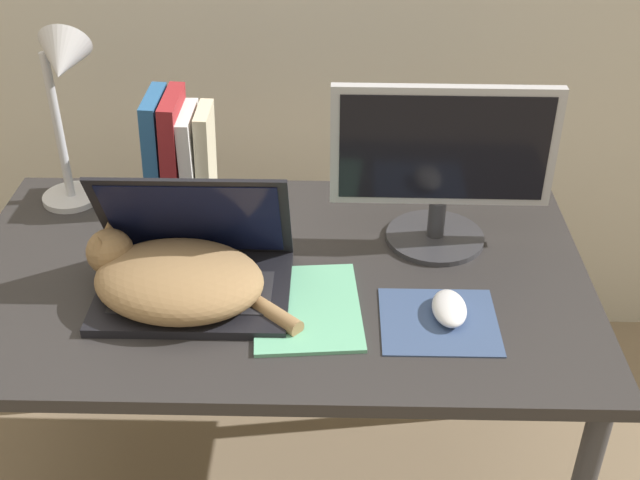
% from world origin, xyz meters
% --- Properties ---
extents(desk, '(1.26, 0.75, 0.70)m').
position_xyz_m(desk, '(0.00, 0.37, 0.63)').
color(desk, '#2D2B2B').
rests_on(desk, ground_plane).
extents(laptop, '(0.37, 0.26, 0.25)m').
position_xyz_m(laptop, '(-0.15, 0.31, 0.75)').
color(laptop, black).
rests_on(laptop, desk).
extents(cat, '(0.42, 0.29, 0.13)m').
position_xyz_m(cat, '(-0.18, 0.27, 0.76)').
color(cat, '#99754C').
rests_on(cat, desk).
extents(external_monitor, '(0.45, 0.21, 0.35)m').
position_xyz_m(external_monitor, '(0.33, 0.50, 0.89)').
color(external_monitor, '#333338').
rests_on(external_monitor, desk).
extents(mousepad, '(0.22, 0.19, 0.00)m').
position_xyz_m(mousepad, '(0.32, 0.22, 0.71)').
color(mousepad, '#384C75').
rests_on(mousepad, desk).
extents(computer_mouse, '(0.06, 0.11, 0.03)m').
position_xyz_m(computer_mouse, '(0.34, 0.23, 0.72)').
color(computer_mouse, silver).
rests_on(computer_mouse, mousepad).
extents(book_row, '(0.15, 0.16, 0.26)m').
position_xyz_m(book_row, '(-0.23, 0.66, 0.82)').
color(book_row, '#285B93').
rests_on(book_row, desk).
extents(desk_lamp, '(0.17, 0.17, 0.42)m').
position_xyz_m(desk_lamp, '(-0.45, 0.62, 0.99)').
color(desk_lamp, silver).
rests_on(desk_lamp, desk).
extents(notepad, '(0.22, 0.28, 0.01)m').
position_xyz_m(notepad, '(0.07, 0.25, 0.71)').
color(notepad, '#6BBC93').
rests_on(notepad, desk).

